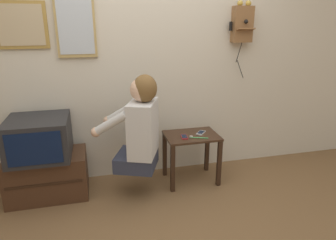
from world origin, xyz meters
TOP-DOWN VIEW (x-y plane):
  - ground_plane at (0.00, 0.00)m, footprint 14.00×14.00m
  - wall_back at (0.00, 1.06)m, footprint 6.80×0.05m
  - side_table at (0.44, 0.72)m, footprint 0.53×0.39m
  - person at (-0.10, 0.57)m, footprint 0.63×0.55m
  - tv_stand at (-0.97, 0.77)m, footprint 0.72×0.43m
  - television at (-1.00, 0.75)m, footprint 0.53×0.52m
  - wall_phone_antique at (1.04, 0.98)m, footprint 0.24×0.19m
  - framed_picture at (-1.06, 1.02)m, footprint 0.44×0.03m
  - wall_mirror at (-0.60, 1.02)m, footprint 0.36×0.03m
  - cell_phone_held at (0.35, 0.67)m, footprint 0.08×0.13m
  - cell_phone_spare at (0.55, 0.74)m, footprint 0.13×0.13m
  - toothbrush at (0.47, 0.62)m, footprint 0.17×0.07m

SIDE VIEW (x-z plane):
  - ground_plane at x=0.00m, z-range 0.00..0.00m
  - tv_stand at x=-0.97m, z-range 0.00..0.42m
  - side_table at x=0.44m, z-range 0.14..0.65m
  - cell_phone_held at x=0.35m, z-range 0.51..0.53m
  - cell_phone_spare at x=0.55m, z-range 0.51..0.53m
  - toothbrush at x=0.47m, z-range 0.51..0.53m
  - television at x=-1.00m, z-range 0.42..0.79m
  - person at x=-0.10m, z-range 0.27..1.15m
  - wall_back at x=0.00m, z-range 0.00..2.55m
  - framed_picture at x=-1.06m, z-range 1.37..1.78m
  - wall_phone_antique at x=1.04m, z-range 1.19..1.97m
  - wall_mirror at x=-0.60m, z-range 1.28..1.89m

